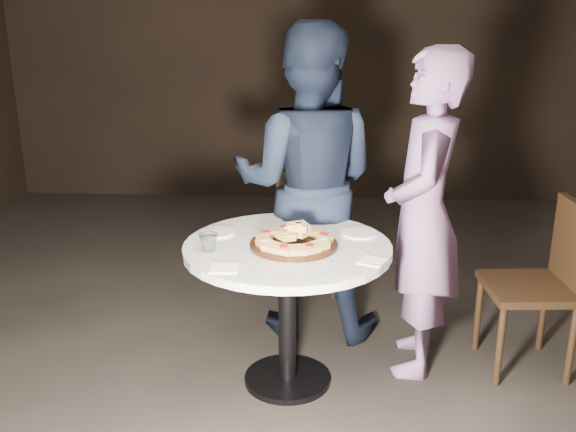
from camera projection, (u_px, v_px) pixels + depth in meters
The scene contains 13 objects.
floor at pixel (286, 379), 3.40m from camera, with size 7.00×7.00×0.00m, color black.
table at pixel (287, 271), 3.20m from camera, with size 1.03×1.03×0.77m.
serving_board at pixel (294, 245), 3.12m from camera, with size 0.43×0.43×0.02m, color black.
focaccia_pile at pixel (294, 237), 3.11m from camera, with size 0.38×0.39×0.10m.
plate_left at pixel (217, 233), 3.30m from camera, with size 0.18×0.18×0.01m, color white.
plate_right at pixel (360, 233), 3.30m from camera, with size 0.19×0.19×0.01m, color white.
water_glass at pixel (209, 243), 3.06m from camera, with size 0.09×0.09×0.08m, color silver.
napkin_near at pixel (224, 268), 2.86m from camera, with size 0.13×0.13×0.01m, color white.
napkin_far at pixel (372, 261), 2.93m from camera, with size 0.12×0.12×0.01m, color white.
chair_far at pixel (308, 222), 4.32m from camera, with size 0.41×0.43×0.88m.
chair_right at pixel (547, 275), 3.38m from camera, with size 0.49×0.47×0.93m.
diner_navy at pixel (307, 184), 3.70m from camera, with size 0.89×0.69×1.82m, color #141D31.
diner_teal at pixel (424, 216), 3.31m from camera, with size 0.63×0.41×1.71m, color slate.
Camera 1 is at (0.18, -2.97, 1.87)m, focal length 40.00 mm.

